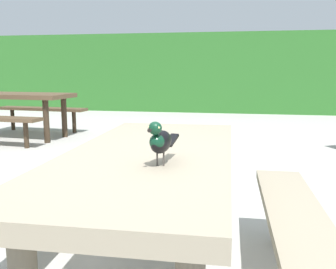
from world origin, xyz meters
The scene contains 4 objects.
hedge_wall centered at (0.00, 9.27, 1.04)m, with size 28.00×2.07×2.07m, color #2D6B28.
picnic_table_foreground centered at (0.03, 0.05, 0.56)m, with size 1.72×1.82×0.74m.
bird_grackle centered at (0.13, -0.23, 0.84)m, with size 0.10×0.29×0.18m.
picnic_table_mid_left centered at (-3.16, 3.98, 0.56)m, with size 1.85×1.80×0.74m.
Camera 1 is at (0.43, -1.66, 1.12)m, focal length 40.34 mm.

